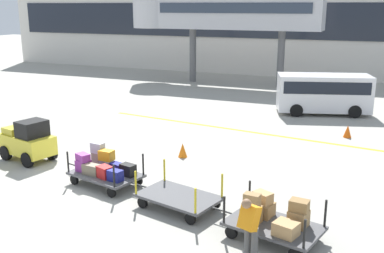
# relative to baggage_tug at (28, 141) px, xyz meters

# --- Properties ---
(ground_plane) EXTENTS (120.00, 120.00, 0.00)m
(ground_plane) POSITION_rel_baggage_tug_xyz_m (3.15, -0.64, -0.75)
(ground_plane) COLOR #9E9B91
(apron_lead_line) EXTENTS (14.50, 2.11, 0.01)m
(apron_lead_line) POSITION_rel_baggage_tug_xyz_m (6.27, 7.07, -0.75)
(apron_lead_line) COLOR yellow
(apron_lead_line) RESTS_ON ground_plane
(terminal_building) EXTENTS (50.83, 2.51, 8.12)m
(terminal_building) POSITION_rel_baggage_tug_xyz_m (3.15, 25.34, 3.32)
(terminal_building) COLOR beige
(terminal_building) RESTS_ON ground_plane
(jet_bridge) EXTENTS (14.30, 3.00, 6.59)m
(jet_bridge) POSITION_rel_baggage_tug_xyz_m (0.43, 19.35, 4.47)
(jet_bridge) COLOR #B7B7BC
(jet_bridge) RESTS_ON ground_plane
(baggage_tug) EXTENTS (2.30, 1.65, 1.58)m
(baggage_tug) POSITION_rel_baggage_tug_xyz_m (0.00, 0.00, 0.00)
(baggage_tug) COLOR gold
(baggage_tug) RESTS_ON ground_plane
(baggage_cart_lead) EXTENTS (3.09, 1.91, 1.22)m
(baggage_cart_lead) POSITION_rel_baggage_tug_xyz_m (3.97, -0.96, -0.20)
(baggage_cart_lead) COLOR #4C4C4F
(baggage_cart_lead) RESTS_ON ground_plane
(baggage_cart_middle) EXTENTS (3.09, 1.91, 1.10)m
(baggage_cart_middle) POSITION_rel_baggage_tug_xyz_m (6.95, -1.71, -0.41)
(baggage_cart_middle) COLOR #4C4C4F
(baggage_cart_middle) RESTS_ON ground_plane
(baggage_cart_tail) EXTENTS (3.09, 1.91, 1.19)m
(baggage_cart_tail) POSITION_rel_baggage_tug_xyz_m (9.84, -2.41, -0.20)
(baggage_cart_tail) COLOR #4C4C4F
(baggage_cart_tail) RESTS_ON ground_plane
(baggage_handler) EXTENTS (0.53, 0.54, 1.56)m
(baggage_handler) POSITION_rel_baggage_tug_xyz_m (9.57, -3.61, 0.11)
(baggage_handler) COLOR #4C4C4C
(baggage_handler) RESTS_ON ground_plane
(shuttle_van) EXTENTS (5.14, 3.20, 2.10)m
(shuttle_van) POSITION_rel_baggage_tug_xyz_m (9.27, 12.12, 0.48)
(shuttle_van) COLOR silver
(shuttle_van) RESTS_ON ground_plane
(safety_cone_near) EXTENTS (0.36, 0.36, 0.55)m
(safety_cone_near) POSITION_rel_baggage_tug_xyz_m (5.22, 2.54, -0.48)
(safety_cone_near) COLOR orange
(safety_cone_near) RESTS_ON ground_plane
(safety_cone_far) EXTENTS (0.36, 0.36, 0.55)m
(safety_cone_far) POSITION_rel_baggage_tug_xyz_m (10.89, 7.81, -0.48)
(safety_cone_far) COLOR #EA590F
(safety_cone_far) RESTS_ON ground_plane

